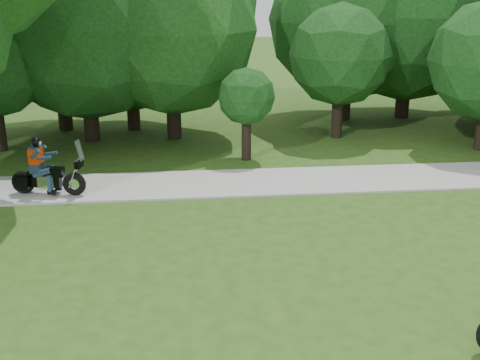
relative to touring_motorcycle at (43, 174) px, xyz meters
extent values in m
plane|color=#2A4D16|center=(7.47, -7.53, -0.59)|extent=(100.00, 100.00, 0.00)
cube|color=#A0A09A|center=(7.47, 0.47, -0.56)|extent=(60.00, 2.20, 0.06)
cylinder|color=black|center=(5.37, 2.71, 0.09)|extent=(0.28, 0.28, 1.37)
sphere|color=black|center=(5.37, 2.71, 1.33)|extent=(1.70, 1.70, 1.70)
cylinder|color=black|center=(9.73, 7.77, 0.31)|extent=(0.50, 0.50, 1.80)
sphere|color=black|center=(9.73, 7.77, 3.16)|extent=(5.99, 5.99, 5.99)
cylinder|color=black|center=(-0.67, 7.10, 0.31)|extent=(0.49, 0.49, 1.80)
sphere|color=black|center=(-0.67, 7.10, 3.12)|extent=(5.87, 5.87, 5.87)
cylinder|color=black|center=(12.09, 7.87, 0.31)|extent=(0.53, 0.53, 1.80)
sphere|color=black|center=(12.09, 7.87, 3.36)|extent=(6.63, 6.63, 6.63)
cylinder|color=black|center=(8.75, 5.07, 0.25)|extent=(0.37, 0.37, 1.69)
sphere|color=black|center=(8.75, 5.07, 2.20)|extent=(3.41, 3.41, 3.41)
cylinder|color=black|center=(1.76, 6.94, 0.19)|extent=(0.46, 0.46, 1.56)
sphere|color=black|center=(1.76, 6.94, 2.63)|extent=(5.10, 5.10, 5.10)
cylinder|color=black|center=(0.47, 5.47, 0.31)|extent=(0.51, 0.51, 1.80)
sphere|color=black|center=(0.47, 5.47, 3.20)|extent=(6.13, 6.13, 6.13)
cylinder|color=black|center=(3.22, 5.49, 0.31)|extent=(0.48, 0.48, 1.80)
sphere|color=#123F14|center=(3.22, 5.49, 3.05)|extent=(5.68, 5.68, 5.68)
torus|color=black|center=(-0.53, 0.11, -0.23)|extent=(0.62, 0.29, 0.60)
torus|color=black|center=(0.76, -0.16, -0.23)|extent=(0.62, 0.29, 0.60)
cube|color=black|center=(-0.04, 0.01, -0.19)|extent=(0.97, 0.39, 0.27)
cube|color=silver|center=(0.09, -0.02, -0.19)|extent=(0.46, 0.37, 0.34)
cube|color=black|center=(0.30, -0.06, 0.06)|extent=(0.49, 0.34, 0.22)
cube|color=black|center=(-0.14, 0.03, 0.03)|extent=(0.49, 0.36, 0.09)
cylinder|color=silver|center=(0.80, -0.17, 0.06)|extent=(0.34, 0.11, 0.76)
cylinder|color=silver|center=(0.94, -0.19, 0.43)|extent=(0.14, 0.54, 0.03)
cube|color=black|center=(-0.53, -0.08, -0.19)|extent=(0.37, 0.17, 0.29)
cube|color=black|center=(-0.45, 0.28, -0.19)|extent=(0.37, 0.17, 0.29)
cube|color=#1A2E46|center=(-0.14, 0.03, 0.15)|extent=(0.32, 0.37, 0.20)
cube|color=#1A2E46|center=(-0.12, 0.03, 0.46)|extent=(0.29, 0.40, 0.48)
cube|color=#FB3205|center=(-0.12, 0.03, 0.47)|extent=(0.32, 0.43, 0.37)
sphere|color=black|center=(-0.10, 0.02, 0.81)|extent=(0.24, 0.24, 0.24)
camera|label=1|loc=(3.42, -14.57, 4.59)|focal=45.00mm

